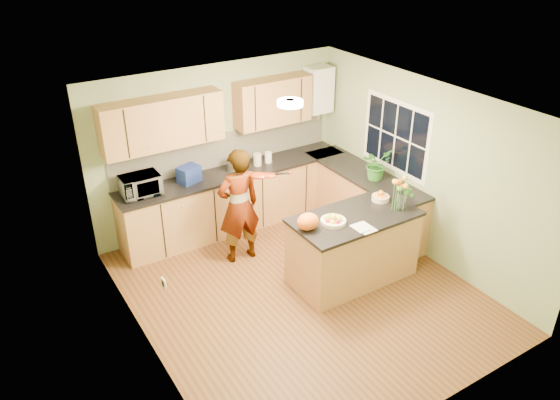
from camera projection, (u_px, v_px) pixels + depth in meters
floor at (301, 291)px, 7.10m from camera, size 4.50×4.50×0.00m
ceiling at (305, 107)px, 5.92m from camera, size 4.00×4.50×0.02m
wall_back at (219, 146)px, 8.20m from camera, size 4.00×0.02×2.50m
wall_front at (445, 311)px, 4.83m from camera, size 4.00×0.02×2.50m
wall_left at (141, 257)px, 5.57m from camera, size 0.02×4.50×2.50m
wall_right at (424, 170)px, 7.45m from camera, size 0.02×4.50×2.50m
back_counter at (236, 198)px, 8.38m from camera, size 3.64×0.62×0.94m
right_counter at (363, 201)px, 8.31m from camera, size 0.62×2.24×0.94m
splashback at (225, 148)px, 8.25m from camera, size 3.60×0.02×0.52m
upper_cabinets at (211, 113)px, 7.70m from camera, size 3.20×0.34×0.70m
boiler at (318, 90)px, 8.57m from camera, size 0.40×0.30×0.86m
window_right at (395, 136)px, 7.75m from camera, size 0.01×1.30×1.05m
light_switch at (164, 283)px, 5.11m from camera, size 0.02×0.09×0.09m
ceiling_lamp at (290, 103)px, 6.17m from camera, size 0.30×0.30×0.07m
peninsula_island at (353, 247)px, 7.16m from camera, size 1.66×0.85×0.95m
fruit_dish at (333, 220)px, 6.75m from camera, size 0.32×0.32×0.11m
orange_bowl at (381, 196)px, 7.28m from camera, size 0.23×0.23×0.14m
flower_vase at (403, 185)px, 6.92m from camera, size 0.29×0.29×0.54m
orange_bag at (308, 222)px, 6.60m from camera, size 0.35×0.32×0.21m
papers at (364, 228)px, 6.66m from camera, size 0.20×0.27×0.01m
violinist at (239, 206)px, 7.41m from camera, size 0.63×0.43×1.67m
violin at (259, 175)px, 7.10m from camera, size 0.59×0.51×0.15m
microwave at (140, 185)px, 7.41m from camera, size 0.53×0.36×0.29m
blue_box at (189, 174)px, 7.77m from camera, size 0.35×0.30×0.24m
kettle at (233, 164)px, 8.08m from camera, size 0.17×0.17×0.32m
jar_cream at (257, 160)px, 8.30m from camera, size 0.14×0.14×0.19m
jar_white at (268, 157)px, 8.40m from camera, size 0.13×0.13×0.17m
potted_plant at (376, 164)px, 7.81m from camera, size 0.46×0.41×0.46m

